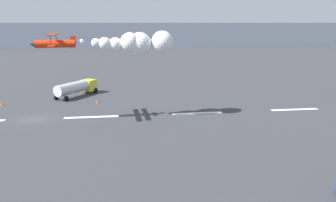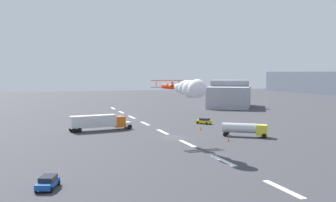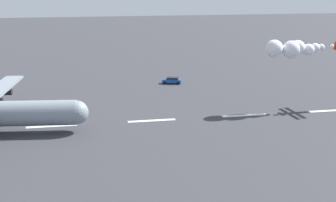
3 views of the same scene
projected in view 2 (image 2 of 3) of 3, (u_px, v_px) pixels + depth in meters
ground_plane at (174, 137)px, 87.19m from camera, size 440.00×440.00×0.00m
runway_stripe_0 at (113, 108)px, 156.71m from camera, size 8.00×0.90×0.01m
runway_stripe_1 at (121, 112)px, 141.26m from camera, size 8.00×0.90×0.01m
runway_stripe_2 at (132, 117)px, 125.81m from camera, size 8.00×0.90×0.01m
runway_stripe_3 at (145, 123)px, 110.36m from camera, size 8.00×0.90×0.01m
runway_stripe_4 at (163, 132)px, 94.91m from camera, size 8.00×0.90×0.01m
runway_stripe_5 at (187, 143)px, 79.46m from camera, size 8.00×0.90×0.01m
runway_stripe_6 at (224, 161)px, 64.01m from camera, size 8.00×0.90×0.01m
runway_stripe_7 at (283, 189)px, 48.56m from camera, size 8.00×0.90×0.01m
stunt_biplane_red at (188, 88)px, 71.72m from camera, size 19.12×6.95×3.39m
semi_truck_orange at (99, 122)px, 96.91m from camera, size 5.52×15.11×3.70m
fuel_tanker_truck at (245, 129)px, 87.75m from camera, size 7.47×9.17×2.90m
followme_car_yellow at (48, 182)px, 48.62m from camera, size 4.60×3.09×1.52m
airport_staff_sedan at (204, 121)px, 109.45m from camera, size 4.37×3.82×1.52m
hangar_building at (230, 96)px, 162.22m from camera, size 29.98×26.61×10.91m
traffic_cone_near at (201, 129)px, 97.40m from camera, size 0.44×0.44×0.75m
traffic_cone_far at (228, 140)px, 81.81m from camera, size 0.44×0.44×0.75m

